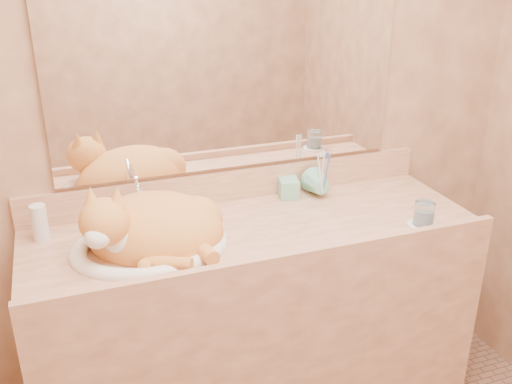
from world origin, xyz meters
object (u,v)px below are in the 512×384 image
object	(u,v)px
soap_dispenser	(291,181)
sink_basin	(149,226)
water_glass	(424,213)
cat	(149,225)
toothbrush_cup	(323,189)
vanity_counter	(256,326)

from	to	relation	value
soap_dispenser	sink_basin	bearing A→B (deg)	-150.42
water_glass	cat	bearing A→B (deg)	169.12
sink_basin	soap_dispenser	size ratio (longest dim) A/B	3.05
sink_basin	cat	distance (m)	0.00
soap_dispenser	toothbrush_cup	world-z (taller)	soap_dispenser
sink_basin	cat	size ratio (longest dim) A/B	1.11
vanity_counter	soap_dispenser	xyz separation A→B (m)	(0.21, 0.17, 0.51)
cat	toothbrush_cup	bearing A→B (deg)	31.94
vanity_counter	sink_basin	distance (m)	0.63
sink_basin	cat	xyz separation A→B (m)	(0.00, 0.00, 0.00)
vanity_counter	toothbrush_cup	bearing A→B (deg)	22.30
toothbrush_cup	cat	bearing A→B (deg)	-167.85
soap_dispenser	toothbrush_cup	xyz separation A→B (m)	(0.12, -0.03, -0.03)
vanity_counter	water_glass	bearing A→B (deg)	-19.38
sink_basin	toothbrush_cup	bearing A→B (deg)	9.17
soap_dispenser	water_glass	distance (m)	0.51
sink_basin	vanity_counter	bearing A→B (deg)	-0.14
cat	water_glass	size ratio (longest dim) A/B	5.48
cat	water_glass	world-z (taller)	cat
toothbrush_cup	vanity_counter	bearing A→B (deg)	-157.70
cat	toothbrush_cup	xyz separation A→B (m)	(0.70, 0.15, -0.03)
cat	water_glass	distance (m)	0.95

